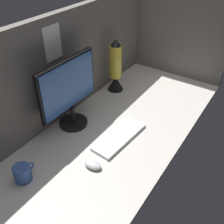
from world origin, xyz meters
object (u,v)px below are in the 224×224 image
monitor (69,91)px  mug_ceramic_blue (23,173)px  keyboard (119,137)px  lava_lamp (116,70)px  mouse (93,165)px

monitor → mug_ceramic_blue: size_ratio=3.83×
keyboard → lava_lamp: (45.81, 32.93, 15.50)cm
monitor → mug_ceramic_blue: bearing=-168.9°
mouse → lava_lamp: lava_lamp is taller
monitor → lava_lamp: 51.04cm
monitor → lava_lamp: monitor is taller
mug_ceramic_blue → lava_lamp: size_ratio=0.30×
mouse → mug_ceramic_blue: mug_ceramic_blue is taller
mouse → keyboard: bearing=-4.8°
mug_ceramic_blue → lava_lamp: bearing=5.6°
monitor → lava_lamp: bearing=0.5°
monitor → mug_ceramic_blue: 52.26cm
mouse → monitor: bearing=50.3°
keyboard → mouse: size_ratio=3.85×
lava_lamp → keyboard: bearing=-144.3°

